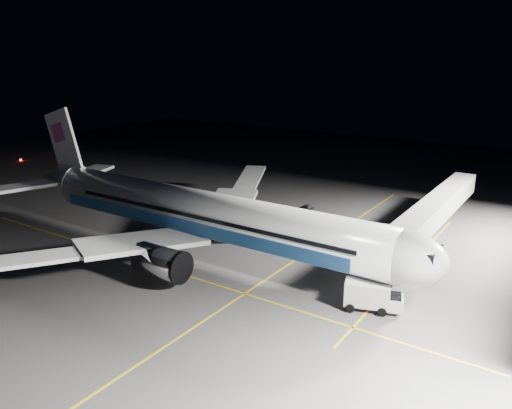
{
  "coord_description": "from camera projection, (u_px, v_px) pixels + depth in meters",
  "views": [
    {
      "loc": [
        37.02,
        -44.16,
        23.76
      ],
      "look_at": [
        4.2,
        4.77,
        6.0
      ],
      "focal_mm": 35.0,
      "sensor_mm": 36.0,
      "label": 1
    }
  ],
  "objects": [
    {
      "name": "jet_bridge",
      "position": [
        431.0,
        213.0,
        63.02
      ],
      "size": [
        3.6,
        34.4,
        6.3
      ],
      "color": "#B2B2B7",
      "rests_on": "ground"
    },
    {
      "name": "guide_line_cross",
      "position": [
        173.0,
        271.0,
        56.94
      ],
      "size": [
        70.0,
        0.25,
        0.01
      ],
      "primitive_type": "cube",
      "color": "gold",
      "rests_on": "ground"
    },
    {
      "name": "safety_cone_b",
      "position": [
        272.0,
        235.0,
        67.26
      ],
      "size": [
        0.46,
        0.46,
        0.68
      ],
      "primitive_type": "cone",
      "color": "orange",
      "rests_on": "ground"
    },
    {
      "name": "airliner",
      "position": [
        198.0,
        213.0,
        60.8
      ],
      "size": [
        61.48,
        54.22,
        16.64
      ],
      "color": "silver",
      "rests_on": "ground"
    },
    {
      "name": "ground",
      "position": [
        206.0,
        255.0,
        61.71
      ],
      "size": [
        200.0,
        200.0,
        0.0
      ],
      "primitive_type": "plane",
      "color": "#4C4C4F",
      "rests_on": "ground"
    },
    {
      "name": "guide_line_main",
      "position": [
        275.0,
        274.0,
        56.38
      ],
      "size": [
        0.25,
        80.0,
        0.01
      ],
      "primitive_type": "cube",
      "color": "gold",
      "rests_on": "ground"
    },
    {
      "name": "service_truck",
      "position": [
        373.0,
        295.0,
        48.0
      ],
      "size": [
        5.91,
        3.87,
        2.82
      ],
      "rotation": [
        0.0,
        0.0,
        0.33
      ],
      "color": "silver",
      "rests_on": "ground"
    },
    {
      "name": "safety_cone_c",
      "position": [
        279.0,
        236.0,
        67.18
      ],
      "size": [
        0.36,
        0.36,
        0.54
      ],
      "primitive_type": "cone",
      "color": "orange",
      "rests_on": "ground"
    },
    {
      "name": "guide_line_side",
      "position": [
        408.0,
        268.0,
        57.93
      ],
      "size": [
        0.25,
        40.0,
        0.01
      ],
      "primitive_type": "cube",
      "color": "gold",
      "rests_on": "ground"
    },
    {
      "name": "baggage_tug",
      "position": [
        307.0,
        210.0,
        76.97
      ],
      "size": [
        2.2,
        1.82,
        1.52
      ],
      "rotation": [
        0.0,
        0.0,
        -0.08
      ],
      "color": "black",
      "rests_on": "ground"
    },
    {
      "name": "safety_cone_a",
      "position": [
        249.0,
        229.0,
        70.07
      ],
      "size": [
        0.4,
        0.4,
        0.6
      ],
      "primitive_type": "cone",
      "color": "orange",
      "rests_on": "ground"
    }
  ]
}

